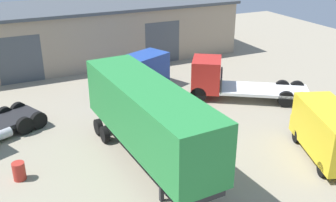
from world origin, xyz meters
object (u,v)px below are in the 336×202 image
Objects in this scene: flatbed_truck_red at (225,80)px; delivery_van_yellow at (327,131)px; container_trailer_green at (148,116)px; oil_drum at (19,171)px; delivery_van_blue at (133,74)px.

flatbed_truck_red is 8.77m from delivery_van_yellow.
oil_drum is at bearing -106.22° from container_trailer_green.
container_trailer_green is 1.73× the size of delivery_van_blue.
delivery_van_blue is 11.75m from oil_drum.
delivery_van_yellow is 15.08m from oil_drum.
container_trailer_green reaches higher than flatbed_truck_red.
delivery_van_yellow is at bearing 126.27° from flatbed_truck_red.
delivery_van_blue is (2.69, 9.29, -1.26)m from container_trailer_green.
delivery_van_blue is 1.10× the size of delivery_van_yellow.
container_trailer_green is 9.75m from delivery_van_blue.
oil_drum is at bearing 18.90° from delivery_van_blue.
delivery_van_yellow is at bearing -17.25° from oil_drum.
container_trailer_green is 11.60× the size of oil_drum.
container_trailer_green is at bearing -12.86° from oil_drum.
flatbed_truck_red is at bearing 121.89° from delivery_van_blue.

